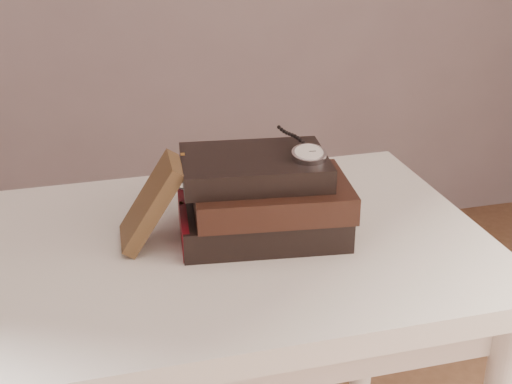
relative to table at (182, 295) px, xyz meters
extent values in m
cube|color=white|center=(0.00, 0.00, 0.07)|extent=(1.00, 0.60, 0.04)
cube|color=white|center=(0.00, 0.00, 0.01)|extent=(0.88, 0.49, 0.08)
cylinder|color=white|center=(0.45, 0.25, -0.30)|extent=(0.05, 0.05, 0.71)
cube|color=black|center=(0.14, 0.01, 0.12)|extent=(0.29, 0.21, 0.05)
cube|color=beige|center=(0.14, 0.01, 0.12)|extent=(0.28, 0.20, 0.04)
cube|color=gold|center=(0.02, 0.05, 0.12)|extent=(0.01, 0.01, 0.05)
cube|color=maroon|center=(0.01, 0.02, 0.12)|extent=(0.03, 0.17, 0.05)
cube|color=black|center=(0.15, 0.00, 0.16)|extent=(0.27, 0.20, 0.04)
cube|color=beige|center=(0.15, 0.00, 0.16)|extent=(0.26, 0.19, 0.03)
cube|color=gold|center=(0.04, 0.04, 0.16)|extent=(0.01, 0.01, 0.04)
cube|color=black|center=(0.13, 0.02, 0.21)|extent=(0.25, 0.19, 0.04)
cube|color=beige|center=(0.13, 0.02, 0.21)|extent=(0.24, 0.17, 0.03)
cube|color=gold|center=(0.02, 0.06, 0.21)|extent=(0.01, 0.01, 0.04)
cube|color=#3C2817|center=(-0.04, 0.02, 0.16)|extent=(0.11, 0.10, 0.14)
cylinder|color=silver|center=(0.21, -0.02, 0.23)|extent=(0.06, 0.06, 0.02)
cylinder|color=white|center=(0.21, -0.02, 0.24)|extent=(0.05, 0.05, 0.01)
torus|color=silver|center=(0.21, -0.02, 0.24)|extent=(0.06, 0.06, 0.01)
cylinder|color=silver|center=(0.21, 0.02, 0.23)|extent=(0.01, 0.01, 0.01)
cube|color=black|center=(0.21, -0.01, 0.24)|extent=(0.00, 0.02, 0.00)
cube|color=black|center=(0.21, -0.02, 0.24)|extent=(0.01, 0.00, 0.00)
sphere|color=black|center=(0.21, 0.02, 0.24)|extent=(0.01, 0.01, 0.01)
sphere|color=black|center=(0.21, 0.03, 0.24)|extent=(0.01, 0.01, 0.01)
sphere|color=black|center=(0.21, 0.04, 0.24)|extent=(0.01, 0.01, 0.01)
sphere|color=black|center=(0.21, 0.05, 0.24)|extent=(0.01, 0.01, 0.01)
sphere|color=black|center=(0.21, 0.06, 0.24)|extent=(0.01, 0.01, 0.01)
sphere|color=black|center=(0.20, 0.07, 0.24)|extent=(0.01, 0.01, 0.01)
sphere|color=black|center=(0.20, 0.08, 0.24)|extent=(0.01, 0.01, 0.01)
sphere|color=black|center=(0.20, 0.09, 0.24)|extent=(0.01, 0.01, 0.01)
sphere|color=black|center=(0.20, 0.10, 0.24)|extent=(0.01, 0.01, 0.01)
sphere|color=black|center=(0.20, 0.11, 0.24)|extent=(0.01, 0.01, 0.01)
torus|color=silver|center=(0.03, 0.11, 0.17)|extent=(0.05, 0.02, 0.05)
torus|color=silver|center=(0.09, 0.10, 0.17)|extent=(0.05, 0.02, 0.05)
cylinder|color=silver|center=(0.06, 0.10, 0.17)|extent=(0.02, 0.01, 0.00)
cylinder|color=silver|center=(0.01, 0.17, 0.16)|extent=(0.02, 0.12, 0.03)
cylinder|color=silver|center=(0.12, 0.16, 0.16)|extent=(0.02, 0.12, 0.03)
camera|label=1|loc=(-0.15, -1.02, 0.65)|focal=51.14mm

